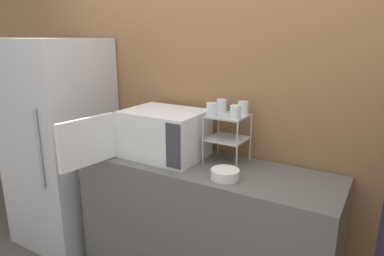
{
  "coord_description": "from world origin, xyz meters",
  "views": [
    {
      "loc": [
        1.03,
        -1.59,
        1.77
      ],
      "look_at": [
        -0.1,
        0.31,
        1.17
      ],
      "focal_mm": 32.0,
      "sensor_mm": 36.0,
      "label": 1
    }
  ],
  "objects_px": {
    "microwave": "(161,134)",
    "glass_front_right": "(235,112)",
    "glass_back_left": "(222,106)",
    "dish_rack": "(227,128)",
    "bowl": "(225,174)",
    "glass_front_left": "(212,109)",
    "refrigerator": "(61,144)",
    "glass_back_right": "(243,108)"
  },
  "relations": [
    {
      "from": "dish_rack",
      "to": "glass_back_left",
      "type": "relative_size",
      "value": 3.82
    },
    {
      "from": "glass_front_left",
      "to": "bowl",
      "type": "height_order",
      "value": "glass_front_left"
    },
    {
      "from": "microwave",
      "to": "glass_front_right",
      "type": "bearing_deg",
      "value": 6.6
    },
    {
      "from": "glass_front_right",
      "to": "bowl",
      "type": "relative_size",
      "value": 0.5
    },
    {
      "from": "glass_front_left",
      "to": "refrigerator",
      "type": "bearing_deg",
      "value": -175.57
    },
    {
      "from": "glass_back_left",
      "to": "bowl",
      "type": "distance_m",
      "value": 0.52
    },
    {
      "from": "dish_rack",
      "to": "glass_back_left",
      "type": "distance_m",
      "value": 0.17
    },
    {
      "from": "microwave",
      "to": "glass_back_right",
      "type": "distance_m",
      "value": 0.6
    },
    {
      "from": "glass_front_left",
      "to": "glass_back_right",
      "type": "distance_m",
      "value": 0.22
    },
    {
      "from": "glass_back_right",
      "to": "bowl",
      "type": "xyz_separation_m",
      "value": [
        0.04,
        -0.34,
        -0.34
      ]
    },
    {
      "from": "glass_back_left",
      "to": "refrigerator",
      "type": "relative_size",
      "value": 0.05
    },
    {
      "from": "glass_back_right",
      "to": "bowl",
      "type": "distance_m",
      "value": 0.48
    },
    {
      "from": "dish_rack",
      "to": "refrigerator",
      "type": "height_order",
      "value": "refrigerator"
    },
    {
      "from": "dish_rack",
      "to": "microwave",
      "type": "bearing_deg",
      "value": -163.43
    },
    {
      "from": "bowl",
      "to": "microwave",
      "type": "bearing_deg",
      "value": 166.85
    },
    {
      "from": "glass_back_left",
      "to": "dish_rack",
      "type": "bearing_deg",
      "value": -41.31
    },
    {
      "from": "microwave",
      "to": "glass_front_right",
      "type": "relative_size",
      "value": 9.81
    },
    {
      "from": "glass_front_left",
      "to": "glass_back_right",
      "type": "bearing_deg",
      "value": 44.08
    },
    {
      "from": "microwave",
      "to": "bowl",
      "type": "height_order",
      "value": "microwave"
    },
    {
      "from": "glass_front_right",
      "to": "glass_front_left",
      "type": "bearing_deg",
      "value": -177.97
    },
    {
      "from": "bowl",
      "to": "glass_back_right",
      "type": "bearing_deg",
      "value": 96.45
    },
    {
      "from": "glass_front_right",
      "to": "bowl",
      "type": "xyz_separation_m",
      "value": [
        0.03,
        -0.19,
        -0.34
      ]
    },
    {
      "from": "microwave",
      "to": "dish_rack",
      "type": "height_order",
      "value": "microwave"
    },
    {
      "from": "glass_back_right",
      "to": "glass_back_left",
      "type": "relative_size",
      "value": 1.0
    },
    {
      "from": "bowl",
      "to": "refrigerator",
      "type": "relative_size",
      "value": 0.1
    },
    {
      "from": "microwave",
      "to": "bowl",
      "type": "bearing_deg",
      "value": -13.15
    },
    {
      "from": "glass_front_right",
      "to": "glass_back_left",
      "type": "relative_size",
      "value": 1.0
    },
    {
      "from": "glass_back_right",
      "to": "glass_front_right",
      "type": "relative_size",
      "value": 1.0
    },
    {
      "from": "microwave",
      "to": "glass_back_left",
      "type": "relative_size",
      "value": 9.81
    },
    {
      "from": "glass_back_left",
      "to": "refrigerator",
      "type": "xyz_separation_m",
      "value": [
        -1.39,
        -0.26,
        -0.43
      ]
    },
    {
      "from": "dish_rack",
      "to": "bowl",
      "type": "xyz_separation_m",
      "value": [
        0.11,
        -0.26,
        -0.21
      ]
    },
    {
      "from": "dish_rack",
      "to": "glass_back_right",
      "type": "height_order",
      "value": "glass_back_right"
    },
    {
      "from": "refrigerator",
      "to": "glass_front_left",
      "type": "bearing_deg",
      "value": 4.43
    },
    {
      "from": "dish_rack",
      "to": "glass_front_left",
      "type": "distance_m",
      "value": 0.17
    },
    {
      "from": "glass_back_left",
      "to": "glass_front_right",
      "type": "bearing_deg",
      "value": -40.78
    },
    {
      "from": "glass_front_right",
      "to": "glass_back_left",
      "type": "distance_m",
      "value": 0.22
    },
    {
      "from": "microwave",
      "to": "dish_rack",
      "type": "bearing_deg",
      "value": 16.57
    },
    {
      "from": "glass_back_right",
      "to": "glass_front_left",
      "type": "bearing_deg",
      "value": -135.92
    },
    {
      "from": "glass_back_left",
      "to": "glass_front_left",
      "type": "bearing_deg",
      "value": -89.73
    },
    {
      "from": "glass_front_right",
      "to": "microwave",
      "type": "bearing_deg",
      "value": -173.4
    },
    {
      "from": "glass_front_left",
      "to": "dish_rack",
      "type": "bearing_deg",
      "value": 44.28
    },
    {
      "from": "dish_rack",
      "to": "refrigerator",
      "type": "distance_m",
      "value": 1.51
    }
  ]
}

